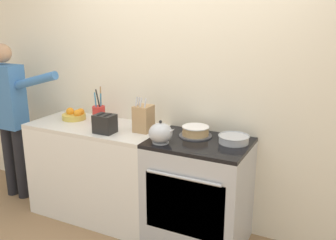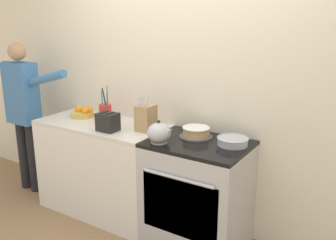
% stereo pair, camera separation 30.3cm
% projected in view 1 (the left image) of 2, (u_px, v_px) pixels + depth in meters
% --- Properties ---
extents(wall_back, '(8.00, 0.04, 2.60)m').
position_uv_depth(wall_back, '(181.00, 82.00, 3.28)').
color(wall_back, silver).
rests_on(wall_back, ground_plane).
extents(counter_cabinet, '(1.24, 0.60, 0.90)m').
position_uv_depth(counter_cabinet, '(98.00, 170.00, 3.55)').
color(counter_cabinet, white).
rests_on(counter_cabinet, ground_plane).
extents(stove_range, '(0.80, 0.63, 0.90)m').
position_uv_depth(stove_range, '(198.00, 192.00, 3.11)').
color(stove_range, '#B7BABF').
rests_on(stove_range, ground_plane).
extents(layer_cake, '(0.27, 0.27, 0.08)m').
position_uv_depth(layer_cake, '(196.00, 132.00, 3.10)').
color(layer_cake, '#4C4C51').
rests_on(layer_cake, stove_range).
extents(tea_kettle, '(0.23, 0.19, 0.18)m').
position_uv_depth(tea_kettle, '(161.00, 133.00, 2.93)').
color(tea_kettle, '#B7BABF').
rests_on(tea_kettle, stove_range).
extents(mixing_bowl, '(0.25, 0.25, 0.06)m').
position_uv_depth(mixing_bowl, '(234.00, 139.00, 2.94)').
color(mixing_bowl, '#B7BABF').
rests_on(mixing_bowl, stove_range).
extents(knife_block, '(0.14, 0.15, 0.31)m').
position_uv_depth(knife_block, '(143.00, 118.00, 3.21)').
color(knife_block, tan).
rests_on(knife_block, counter_cabinet).
extents(utensil_crock, '(0.12, 0.12, 0.34)m').
position_uv_depth(utensil_crock, '(99.00, 114.00, 3.48)').
color(utensil_crock, red).
rests_on(utensil_crock, counter_cabinet).
extents(fruit_bowl, '(0.23, 0.23, 0.11)m').
position_uv_depth(fruit_bowl, '(75.00, 115.00, 3.60)').
color(fruit_bowl, gold).
rests_on(fruit_bowl, counter_cabinet).
extents(toaster, '(0.19, 0.14, 0.16)m').
position_uv_depth(toaster, '(105.00, 124.00, 3.18)').
color(toaster, black).
rests_on(toaster, counter_cabinet).
extents(person_baker, '(0.92, 0.20, 1.60)m').
position_uv_depth(person_baker, '(9.00, 109.00, 3.76)').
color(person_baker, black).
rests_on(person_baker, ground_plane).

